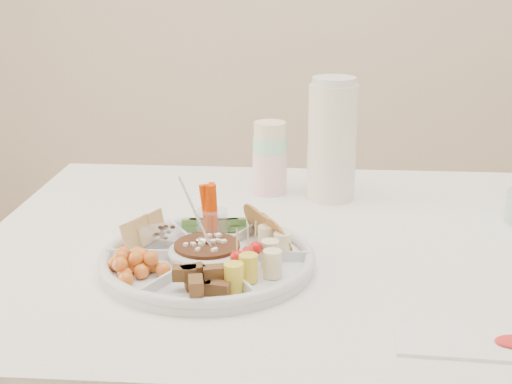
{
  "coord_description": "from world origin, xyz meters",
  "views": [
    {
      "loc": [
        -0.12,
        -1.3,
        1.29
      ],
      "look_at": [
        -0.21,
        -0.04,
        0.87
      ],
      "focal_mm": 50.0,
      "sensor_mm": 36.0,
      "label": 1
    }
  ],
  "objects": [
    {
      "name": "tortillas",
      "position": [
        -0.18,
        -0.07,
        0.8
      ],
      "size": [
        0.1,
        0.1,
        0.06
      ],
      "primitive_type": null,
      "rotation": [
        0.0,
        0.0,
        0.05
      ],
      "color": "#945E3C",
      "rests_on": "party_tray"
    },
    {
      "name": "banana_tomato",
      "position": [
        -0.18,
        -0.2,
        0.82
      ],
      "size": [
        0.11,
        0.11,
        0.08
      ],
      "primitive_type": null,
      "rotation": [
        0.0,
        0.0,
        0.05
      ],
      "color": "#F2F18F",
      "rests_on": "party_tray"
    },
    {
      "name": "placemat",
      "position": [
        0.15,
        -0.38,
        0.76
      ],
      "size": [
        0.28,
        0.11,
        0.01
      ],
      "primitive_type": "cube",
      "rotation": [
        0.0,
        0.0,
        -0.06
      ],
      "color": "white",
      "rests_on": "dining_table"
    },
    {
      "name": "party_tray",
      "position": [
        -0.29,
        -0.14,
        0.78
      ],
      "size": [
        0.4,
        0.4,
        0.04
      ],
      "primitive_type": "cylinder",
      "rotation": [
        0.0,
        0.0,
        0.05
      ],
      "color": "silver",
      "rests_on": "dining_table"
    },
    {
      "name": "cup_stack",
      "position": [
        -0.21,
        0.3,
        0.87
      ],
      "size": [
        0.09,
        0.09,
        0.22
      ],
      "primitive_type": "cylinder",
      "rotation": [
        0.0,
        0.0,
        -0.09
      ],
      "color": "#A7BAA3",
      "rests_on": "dining_table"
    },
    {
      "name": "pita_raisins",
      "position": [
        -0.41,
        -0.08,
        0.8
      ],
      "size": [
        0.11,
        0.11,
        0.06
      ],
      "primitive_type": null,
      "rotation": [
        0.0,
        0.0,
        0.05
      ],
      "color": "#E1C77C",
      "rests_on": "party_tray"
    },
    {
      "name": "granola_chunks",
      "position": [
        -0.29,
        -0.27,
        0.79
      ],
      "size": [
        0.11,
        0.11,
        0.04
      ],
      "primitive_type": null,
      "rotation": [
        0.0,
        0.0,
        0.05
      ],
      "color": "#4A2C17",
      "rests_on": "party_tray"
    },
    {
      "name": "carrot_cucumber",
      "position": [
        -0.3,
        -0.01,
        0.82
      ],
      "size": [
        0.12,
        0.12,
        0.11
      ],
      "primitive_type": null,
      "rotation": [
        0.0,
        0.0,
        0.05
      ],
      "color": "#DC3A00",
      "rests_on": "party_tray"
    },
    {
      "name": "cherries",
      "position": [
        -0.4,
        -0.21,
        0.79
      ],
      "size": [
        0.12,
        0.12,
        0.05
      ],
      "primitive_type": null,
      "rotation": [
        0.0,
        0.0,
        0.05
      ],
      "color": "#C8642E",
      "rests_on": "party_tray"
    },
    {
      "name": "bean_dip",
      "position": [
        -0.29,
        -0.14,
        0.79
      ],
      "size": [
        0.12,
        0.12,
        0.04
      ],
      "primitive_type": "cylinder",
      "rotation": [
        0.0,
        0.0,
        0.05
      ],
      "color": "#361A0F",
      "rests_on": "party_tray"
    },
    {
      "name": "thermos",
      "position": [
        -0.06,
        0.27,
        0.9
      ],
      "size": [
        0.12,
        0.12,
        0.29
      ],
      "primitive_type": "cylinder",
      "rotation": [
        0.0,
        0.0,
        -0.1
      ],
      "color": "white",
      "rests_on": "dining_table"
    }
  ]
}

